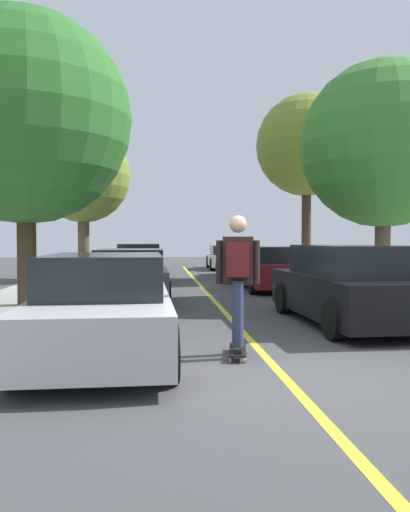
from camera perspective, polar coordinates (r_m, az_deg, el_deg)
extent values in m
plane|color=#424244|center=(6.08, 8.64, -13.06)|extent=(80.00, 80.00, 0.00)
cube|color=gold|center=(9.93, 3.06, -7.18)|extent=(0.12, 39.20, 0.01)
cube|color=#B7B7BC|center=(6.97, -11.20, -6.91)|extent=(1.81, 4.15, 0.65)
cube|color=black|center=(7.08, -11.11, -1.97)|extent=(1.57, 2.45, 0.53)
cylinder|color=black|center=(5.65, -4.09, -10.84)|extent=(0.24, 0.65, 0.64)
cylinder|color=black|center=(5.81, -20.31, -10.61)|extent=(0.24, 0.65, 0.64)
cylinder|color=black|center=(8.31, -4.90, -6.75)|extent=(0.24, 0.65, 0.64)
cylinder|color=black|center=(8.42, -15.90, -6.70)|extent=(0.24, 0.65, 0.64)
cube|color=#38383D|center=(12.99, -8.40, -2.78)|extent=(1.91, 4.28, 0.68)
cube|color=black|center=(13.20, -8.37, -0.24)|extent=(1.67, 2.59, 0.46)
cylinder|color=black|center=(11.58, -4.39, -4.31)|extent=(0.23, 0.64, 0.64)
cylinder|color=black|center=(11.67, -12.99, -4.31)|extent=(0.23, 0.64, 0.64)
cylinder|color=black|center=(14.42, -4.69, -3.09)|extent=(0.23, 0.64, 0.64)
cylinder|color=black|center=(14.49, -11.59, -3.10)|extent=(0.23, 0.64, 0.64)
cube|color=navy|center=(19.80, -7.30, -1.20)|extent=(1.73, 4.20, 0.66)
cube|color=black|center=(19.94, -7.29, 0.56)|extent=(1.52, 2.75, 0.55)
cylinder|color=black|center=(18.40, -4.96, -2.03)|extent=(0.22, 0.64, 0.64)
cylinder|color=black|center=(18.47, -9.95, -2.03)|extent=(0.22, 0.64, 0.64)
cylinder|color=black|center=(21.19, -4.99, -1.52)|extent=(0.22, 0.64, 0.64)
cylinder|color=black|center=(21.25, -9.32, -1.52)|extent=(0.22, 0.64, 0.64)
cube|color=black|center=(9.85, 16.01, -4.16)|extent=(2.00, 4.38, 0.73)
cube|color=black|center=(9.71, 16.26, -0.46)|extent=(1.73, 2.60, 0.55)
cylinder|color=black|center=(10.96, 8.75, -4.68)|extent=(0.24, 0.65, 0.64)
cylinder|color=black|center=(11.55, 17.20, -4.40)|extent=(0.24, 0.65, 0.64)
cylinder|color=black|center=(8.20, 14.28, -6.91)|extent=(0.24, 0.65, 0.64)
cube|color=maroon|center=(16.11, 7.55, -1.88)|extent=(1.83, 4.07, 0.68)
cube|color=black|center=(16.03, 7.59, 0.19)|extent=(1.61, 2.66, 0.49)
cylinder|color=black|center=(17.27, 3.80, -2.28)|extent=(0.22, 0.64, 0.64)
cylinder|color=black|center=(17.61, 9.30, -2.22)|extent=(0.22, 0.64, 0.64)
cylinder|color=black|center=(14.65, 5.43, -3.02)|extent=(0.22, 0.64, 0.64)
cylinder|color=black|center=(15.05, 11.84, -2.92)|extent=(0.22, 0.64, 0.64)
cube|color=#BCAD89|center=(21.55, 4.29, -0.95)|extent=(1.92, 4.12, 0.66)
cube|color=black|center=(21.34, 4.39, 0.51)|extent=(1.65, 2.44, 0.44)
cylinder|color=black|center=(22.71, 1.57, -1.28)|extent=(0.24, 0.65, 0.64)
cylinder|color=black|center=(23.03, 5.63, -1.25)|extent=(0.24, 0.65, 0.64)
cylinder|color=black|center=(20.10, 2.75, -1.69)|extent=(0.24, 0.65, 0.64)
cylinder|color=black|center=(20.45, 7.30, -1.64)|extent=(0.24, 0.65, 0.64)
cube|color=white|center=(27.06, 2.34, -0.44)|extent=(1.92, 4.44, 0.60)
cube|color=black|center=(26.89, 2.37, 0.68)|extent=(1.65, 2.82, 0.46)
cylinder|color=black|center=(28.48, 0.39, -0.65)|extent=(0.24, 0.65, 0.64)
cylinder|color=black|center=(28.63, 3.70, -0.64)|extent=(0.24, 0.65, 0.64)
cylinder|color=black|center=(25.51, 0.82, -0.94)|extent=(0.24, 0.65, 0.64)
cylinder|color=black|center=(25.68, 4.50, -0.93)|extent=(0.24, 0.65, 0.64)
cylinder|color=#3D2D1E|center=(11.71, -19.27, 1.21)|extent=(0.40, 0.40, 2.62)
sphere|color=#2D6B28|center=(11.99, -19.41, 14.29)|extent=(4.54, 4.54, 4.54)
cylinder|color=brown|center=(20.02, -13.38, 2.04)|extent=(0.44, 0.44, 3.01)
sphere|color=olive|center=(20.16, -13.43, 8.69)|extent=(3.55, 3.55, 3.55)
cylinder|color=brown|center=(13.73, 19.19, 1.65)|extent=(0.39, 0.39, 2.80)
sphere|color=#3D7F33|center=(13.94, 19.30, 11.67)|extent=(4.19, 4.19, 4.19)
cylinder|color=#3D2D1E|center=(20.07, 11.22, 3.48)|extent=(0.36, 0.36, 4.01)
sphere|color=olive|center=(20.39, 11.28, 12.03)|extent=(3.89, 3.89, 3.89)
cube|color=black|center=(6.94, 3.67, -10.37)|extent=(0.35, 0.86, 0.02)
cylinder|color=beige|center=(7.29, 2.91, -10.30)|extent=(0.03, 0.06, 0.06)
cylinder|color=beige|center=(7.29, 4.43, -10.30)|extent=(0.03, 0.06, 0.06)
cylinder|color=beige|center=(6.63, 2.83, -11.53)|extent=(0.03, 0.06, 0.06)
cylinder|color=beige|center=(6.63, 4.50, -11.54)|extent=(0.03, 0.06, 0.06)
cube|color=#99999E|center=(7.28, 3.67, -9.99)|extent=(0.11, 0.06, 0.02)
cube|color=#99999E|center=(6.62, 3.66, -11.20)|extent=(0.11, 0.06, 0.02)
cube|color=black|center=(7.15, 3.67, -9.67)|extent=(0.14, 0.27, 0.06)
cube|color=black|center=(6.72, 3.67, -10.42)|extent=(0.14, 0.27, 0.06)
cylinder|color=#283351|center=(6.98, 3.68, -6.12)|extent=(0.17, 0.17, 0.86)
cylinder|color=#283351|center=(6.74, 3.68, -6.41)|extent=(0.17, 0.17, 0.86)
cube|color=black|center=(6.79, 3.69, -0.51)|extent=(0.43, 0.28, 0.64)
sphere|color=tan|center=(6.79, 3.70, 3.57)|extent=(0.23, 0.23, 0.23)
cylinder|color=black|center=(6.80, 1.63, -0.69)|extent=(0.10, 0.10, 0.58)
cylinder|color=black|center=(6.80, 5.76, -0.70)|extent=(0.10, 0.10, 0.58)
cube|color=#4C1414|center=(6.59, 3.69, -0.40)|extent=(0.32, 0.22, 0.44)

